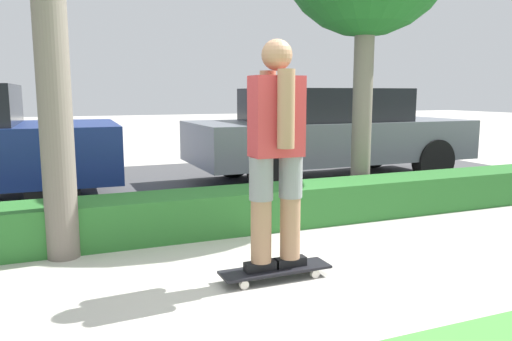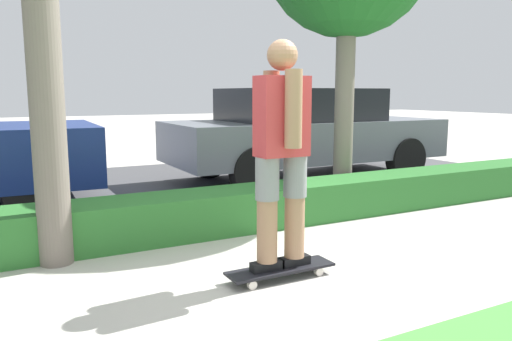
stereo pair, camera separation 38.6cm
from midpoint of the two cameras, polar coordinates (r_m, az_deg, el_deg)
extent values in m
plane|color=#BCB7AD|center=(3.88, 6.68, -12.83)|extent=(60.00, 60.00, 0.00)
cube|color=#474749|center=(7.69, -8.72, -1.95)|extent=(13.02, 5.00, 0.01)
cube|color=#2D702D|center=(5.21, -1.89, -4.67)|extent=(13.02, 0.60, 0.43)
cube|color=black|center=(3.94, 5.11, -11.25)|extent=(0.87, 0.24, 0.02)
cylinder|color=silver|center=(4.02, 9.54, -11.58)|extent=(0.07, 0.04, 0.07)
cylinder|color=silver|center=(4.17, 8.21, -10.81)|extent=(0.07, 0.04, 0.07)
cylinder|color=silver|center=(3.76, 1.62, -12.95)|extent=(0.07, 0.04, 0.07)
cylinder|color=silver|center=(3.91, 0.52, -12.05)|extent=(0.07, 0.04, 0.07)
cube|color=black|center=(3.87, 3.48, -10.88)|extent=(0.26, 0.09, 0.07)
cylinder|color=#A37556|center=(3.75, 3.54, -4.59)|extent=(0.16, 0.16, 0.80)
cylinder|color=gray|center=(3.70, 3.58, -0.96)|extent=(0.18, 0.18, 0.32)
cube|color=black|center=(3.98, 6.70, -10.37)|extent=(0.26, 0.09, 0.07)
cylinder|color=#A37556|center=(3.86, 6.82, -4.24)|extent=(0.16, 0.16, 0.80)
cylinder|color=gray|center=(3.81, 6.88, -0.71)|extent=(0.18, 0.18, 0.32)
cube|color=#C6383D|center=(3.71, 5.36, 6.16)|extent=(0.38, 0.21, 0.59)
cylinder|color=#A37556|center=(3.56, 6.58, 6.99)|extent=(0.13, 0.13, 0.56)
cylinder|color=#A37556|center=(3.85, 4.25, 7.15)|extent=(0.13, 0.13, 0.56)
sphere|color=#A37556|center=(3.71, 5.46, 13.04)|extent=(0.23, 0.23, 0.23)
cylinder|color=#70665B|center=(4.49, -20.02, 12.30)|extent=(0.28, 0.28, 3.48)
cylinder|color=#70665B|center=(6.47, 13.76, 7.42)|extent=(0.24, 0.24, 2.60)
cylinder|color=black|center=(6.30, -20.64, -1.97)|extent=(0.62, 0.24, 0.62)
cylinder|color=black|center=(8.08, -21.10, 0.27)|extent=(0.62, 0.24, 0.62)
cube|color=slate|center=(8.37, 9.77, 3.48)|extent=(4.61, 1.85, 0.64)
cube|color=black|center=(8.27, 9.06, 7.44)|extent=(2.40, 1.63, 0.52)
cylinder|color=black|center=(8.61, 20.83, 1.05)|extent=(0.70, 0.22, 0.70)
cylinder|color=black|center=(9.91, 14.11, 2.31)|extent=(0.70, 0.22, 0.70)
cylinder|color=black|center=(6.98, 3.48, -0.08)|extent=(0.70, 0.22, 0.70)
cylinder|color=black|center=(8.53, -1.52, 1.56)|extent=(0.70, 0.22, 0.70)
camera|label=1|loc=(0.19, 92.64, -0.41)|focal=35.00mm
camera|label=2|loc=(0.19, -87.36, 0.41)|focal=35.00mm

